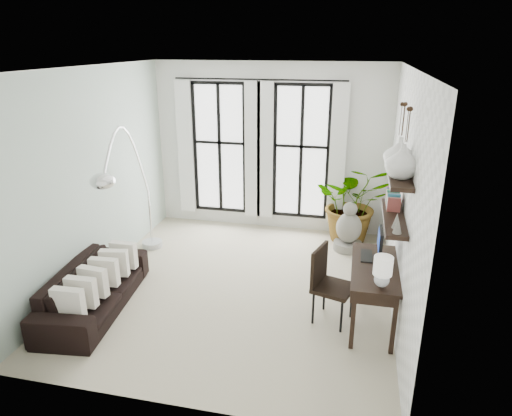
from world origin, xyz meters
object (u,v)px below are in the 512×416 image
(sofa, at_px, (94,288))
(desk_chair, at_px, (327,280))
(buddha, at_px, (349,230))
(desk, at_px, (374,272))
(arc_lamp, at_px, (126,160))
(plant, at_px, (353,203))

(sofa, height_order, desk_chair, desk_chair)
(buddha, bearing_deg, sofa, -141.31)
(desk, xyz_separation_m, buddha, (-0.36, 2.26, -0.38))
(sofa, relative_size, buddha, 2.35)
(arc_lamp, relative_size, buddha, 2.67)
(desk, xyz_separation_m, desk_chair, (-0.59, -0.01, -0.17))
(desk, height_order, buddha, desk)
(arc_lamp, bearing_deg, sofa, -95.52)
(sofa, bearing_deg, desk_chair, -88.45)
(sofa, relative_size, arc_lamp, 0.88)
(sofa, xyz_separation_m, buddha, (3.38, 2.71, 0.07))
(sofa, xyz_separation_m, arc_lamp, (0.10, 1.05, 1.57))
(arc_lamp, height_order, buddha, arc_lamp)
(desk, bearing_deg, buddha, 99.12)
(desk_chair, height_order, buddha, desk_chair)
(sofa, relative_size, plant, 1.42)
(plant, distance_m, arc_lamp, 4.09)
(plant, height_order, buddha, plant)
(arc_lamp, bearing_deg, desk_chair, -11.39)
(sofa, distance_m, desk, 3.80)
(desk_chair, bearing_deg, arc_lamp, -174.16)
(sofa, distance_m, buddha, 4.33)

